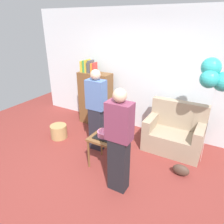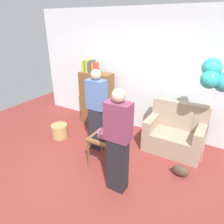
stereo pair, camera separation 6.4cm
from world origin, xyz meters
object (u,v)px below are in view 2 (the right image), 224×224
(birthday_cake, at_px, (105,134))
(balloon_bunch, at_px, (215,77))
(person_blowing_candles, at_px, (97,111))
(handbag, at_px, (181,171))
(person_holding_cake, at_px, (118,142))
(couch, at_px, (175,134))
(bookshelf, at_px, (97,98))
(wicker_basket, at_px, (60,131))
(side_table, at_px, (105,141))

(birthday_cake, distance_m, balloon_bunch, 2.00)
(birthday_cake, bearing_deg, person_blowing_candles, 137.46)
(birthday_cake, bearing_deg, handbag, 16.91)
(person_holding_cake, bearing_deg, balloon_bunch, -122.47)
(handbag, bearing_deg, couch, 113.82)
(person_blowing_candles, bearing_deg, handbag, 2.64)
(couch, relative_size, birthday_cake, 3.44)
(bookshelf, xyz_separation_m, wicker_basket, (-0.31, -1.03, -0.53))
(bookshelf, relative_size, balloon_bunch, 0.84)
(side_table, height_order, birthday_cake, birthday_cake)
(balloon_bunch, bearing_deg, couch, 163.22)
(side_table, bearing_deg, person_holding_cake, -38.87)
(person_holding_cake, relative_size, balloon_bunch, 0.86)
(side_table, relative_size, person_holding_cake, 0.36)
(birthday_cake, relative_size, handbag, 1.14)
(birthday_cake, bearing_deg, side_table, -75.72)
(side_table, height_order, handbag, side_table)
(bookshelf, distance_m, side_table, 1.73)
(person_blowing_candles, bearing_deg, wicker_basket, -172.32)
(couch, height_order, person_holding_cake, person_holding_cake)
(person_holding_cake, bearing_deg, side_table, -36.24)
(person_holding_cake, distance_m, wicker_basket, 2.11)
(bookshelf, xyz_separation_m, person_holding_cake, (1.57, -1.71, 0.15))
(side_table, bearing_deg, person_blowing_candles, 137.46)
(balloon_bunch, bearing_deg, bookshelf, 172.33)
(side_table, distance_m, person_blowing_candles, 0.66)
(bookshelf, relative_size, person_holding_cake, 0.98)
(person_holding_cake, bearing_deg, handbag, -132.85)
(side_table, bearing_deg, couch, 50.63)
(birthday_cake, relative_size, person_blowing_candles, 0.20)
(couch, bearing_deg, balloon_bunch, -16.78)
(bookshelf, relative_size, person_blowing_candles, 0.98)
(person_blowing_candles, bearing_deg, side_table, -40.03)
(wicker_basket, bearing_deg, balloon_bunch, 13.67)
(birthday_cake, xyz_separation_m, balloon_bunch, (1.44, 0.98, 0.97))
(side_table, relative_size, person_blowing_candles, 0.36)
(couch, xyz_separation_m, person_holding_cake, (-0.45, -1.53, 0.49))
(handbag, bearing_deg, wicker_basket, -178.01)
(person_blowing_candles, relative_size, balloon_bunch, 0.86)
(bookshelf, distance_m, birthday_cake, 1.72)
(couch, distance_m, person_holding_cake, 1.67)
(couch, distance_m, person_blowing_candles, 1.62)
(person_blowing_candles, xyz_separation_m, wicker_basket, (-0.98, -0.09, -0.68))
(couch, xyz_separation_m, person_blowing_candles, (-1.35, -0.76, 0.49))
(balloon_bunch, bearing_deg, handbag, -106.58)
(person_holding_cake, bearing_deg, couch, -103.91)
(bookshelf, distance_m, person_blowing_candles, 1.17)
(balloon_bunch, bearing_deg, birthday_cake, -145.74)
(couch, bearing_deg, person_blowing_candles, -150.71)
(birthday_cake, relative_size, balloon_bunch, 0.17)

